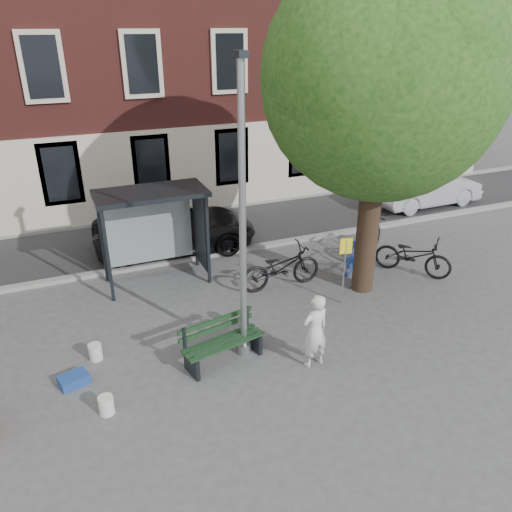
{
  "coord_description": "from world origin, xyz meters",
  "views": [
    {
      "loc": [
        -3.18,
        -8.35,
        6.53
      ],
      "look_at": [
        1.0,
        1.74,
        1.4
      ],
      "focal_mm": 35.0,
      "sensor_mm": 36.0,
      "label": 1
    }
  ],
  "objects": [
    {
      "name": "car_silver",
      "position": [
        10.08,
        6.3,
        0.72
      ],
      "size": [
        4.43,
        1.66,
        1.44
      ],
      "primitive_type": "imported",
      "rotation": [
        0.0,
        0.0,
        1.6
      ],
      "color": "#B7B8BF",
      "rests_on": "ground"
    },
    {
      "name": "car_dark",
      "position": [
        0.04,
        6.0,
        0.7
      ],
      "size": [
        5.2,
        2.76,
        1.39
      ],
      "primitive_type": "imported",
      "rotation": [
        0.0,
        0.0,
        1.48
      ],
      "color": "black",
      "rests_on": "ground"
    },
    {
      "name": "bike_b",
      "position": [
        4.48,
        2.5,
        0.51
      ],
      "size": [
        1.7,
        1.26,
        1.02
      ],
      "primitive_type": "imported",
      "rotation": [
        0.0,
        0.0,
        2.1
      ],
      "color": "navy",
      "rests_on": "ground"
    },
    {
      "name": "painter",
      "position": [
        1.2,
        -0.92,
        0.83
      ],
      "size": [
        0.65,
        0.48,
        1.66
      ],
      "primitive_type": "imported",
      "rotation": [
        0.0,
        0.0,
        3.28
      ],
      "color": "silver",
      "rests_on": "ground"
    },
    {
      "name": "bucket_a",
      "position": [
        -3.0,
        1.01,
        0.18
      ],
      "size": [
        0.35,
        0.35,
        0.36
      ],
      "primitive_type": "cylinder",
      "rotation": [
        0.0,
        0.0,
        0.32
      ],
      "color": "silver",
      "rests_on": "ground"
    },
    {
      "name": "notice_sign",
      "position": [
        3.09,
        1.04,
        1.28
      ],
      "size": [
        0.31,
        0.09,
        1.8
      ],
      "rotation": [
        0.0,
        0.0,
        -0.19
      ],
      "color": "#9EA0A3",
      "rests_on": "ground"
    },
    {
      "name": "lamppost",
      "position": [
        0.0,
        0.0,
        2.78
      ],
      "size": [
        0.28,
        0.35,
        6.11
      ],
      "color": "#9EA0A3",
      "rests_on": "ground"
    },
    {
      "name": "blue_crate",
      "position": [
        -3.5,
        0.34,
        0.1
      ],
      "size": [
        0.64,
        0.53,
        0.2
      ],
      "primitive_type": "cube",
      "rotation": [
        0.0,
        0.0,
        0.27
      ],
      "color": "navy",
      "rests_on": "ground"
    },
    {
      "name": "curb_far",
      "position": [
        0.0,
        9.0,
        0.06
      ],
      "size": [
        40.0,
        0.25,
        0.12
      ],
      "primitive_type": "cube",
      "color": "gray",
      "rests_on": "ground"
    },
    {
      "name": "bucket_b",
      "position": [
        -3.0,
        -0.75,
        0.18
      ],
      "size": [
        0.3,
        0.3,
        0.36
      ],
      "primitive_type": "cylinder",
      "rotation": [
        0.0,
        0.0,
        0.09
      ],
      "color": "silver",
      "rests_on": "ground"
    },
    {
      "name": "bus_shelter",
      "position": [
        -0.61,
        4.11,
        1.92
      ],
      "size": [
        2.85,
        1.45,
        2.62
      ],
      "color": "#1E2328",
      "rests_on": "ground"
    },
    {
      "name": "bike_d",
      "position": [
        5.45,
        3.25,
        0.58
      ],
      "size": [
        1.84,
        1.63,
        1.16
      ],
      "primitive_type": "imported",
      "rotation": [
        0.0,
        0.0,
        2.25
      ],
      "color": "black",
      "rests_on": "ground"
    },
    {
      "name": "tree_right",
      "position": [
        4.01,
        1.38,
        5.62
      ],
      "size": [
        5.76,
        5.6,
        8.2
      ],
      "color": "black",
      "rests_on": "ground"
    },
    {
      "name": "bike_a",
      "position": [
        2.0,
        2.41,
        0.59
      ],
      "size": [
        2.26,
        0.8,
        1.19
      ],
      "primitive_type": "imported",
      "rotation": [
        0.0,
        0.0,
        1.57
      ],
      "color": "black",
      "rests_on": "ground"
    },
    {
      "name": "ground",
      "position": [
        0.0,
        0.0,
        0.0
      ],
      "size": [
        90.0,
        90.0,
        0.0
      ],
      "primitive_type": "plane",
      "color": "#4C4C4F",
      "rests_on": "ground"
    },
    {
      "name": "building_row",
      "position": [
        0.0,
        13.0,
        7.0
      ],
      "size": [
        30.0,
        8.0,
        14.0
      ],
      "primitive_type": "cube",
      "color": "maroon",
      "rests_on": "ground"
    },
    {
      "name": "curb_near",
      "position": [
        0.0,
        5.0,
        0.06
      ],
      "size": [
        40.0,
        0.25,
        0.12
      ],
      "primitive_type": "cube",
      "color": "gray",
      "rests_on": "ground"
    },
    {
      "name": "bench",
      "position": [
        -0.51,
        -0.05,
        0.42
      ],
      "size": [
        1.85,
        0.93,
        0.91
      ],
      "rotation": [
        0.0,
        0.0,
        0.21
      ],
      "color": "#1E2328",
      "rests_on": "ground"
    },
    {
      "name": "road",
      "position": [
        0.0,
        7.0,
        0.01
      ],
      "size": [
        40.0,
        4.0,
        0.01
      ],
      "primitive_type": "cube",
      "color": "#28282B",
      "rests_on": "ground"
    },
    {
      "name": "bike_c",
      "position": [
        5.8,
        1.72,
        0.56
      ],
      "size": [
        1.93,
        2.13,
        1.12
      ],
      "primitive_type": "imported",
      "rotation": [
        0.0,
        0.0,
        0.69
      ],
      "color": "black",
      "rests_on": "ground"
    }
  ]
}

